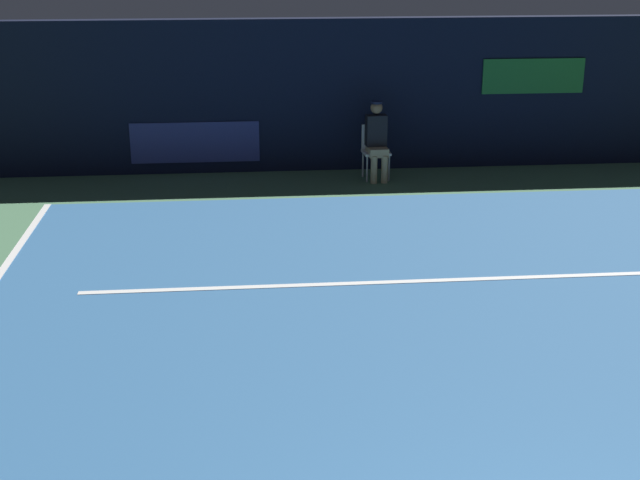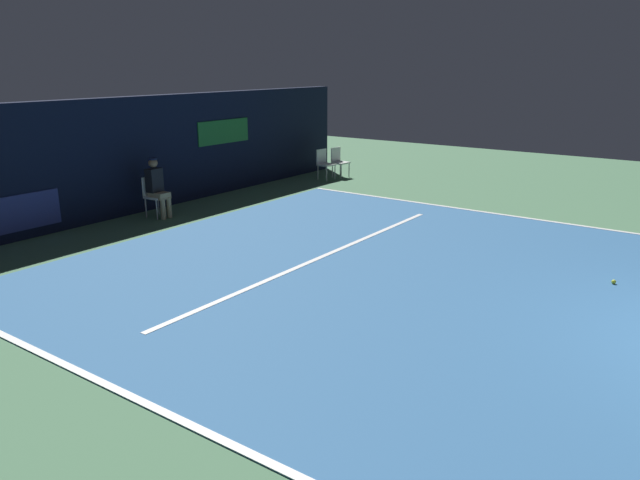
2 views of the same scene
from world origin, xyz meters
TOP-DOWN VIEW (x-y plane):
  - ground_plane at (0.00, 4.59)m, footprint 30.78×30.78m
  - court_surface at (0.00, 4.59)m, footprint 9.98×11.17m
  - line_sideline_left at (4.94, 4.59)m, footprint 0.10×11.17m
  - line_sideline_right at (-4.94, 4.59)m, footprint 0.10×11.17m
  - line_service at (0.00, 6.54)m, footprint 7.78×0.10m
  - back_wall at (-0.00, 12.04)m, footprint 15.68×0.33m
  - line_judge_on_chair at (0.30, 11.21)m, footprint 0.47×0.55m
  - courtside_chair_near at (6.21, 10.86)m, footprint 0.48×0.46m
  - courtside_chair_far at (6.76, 10.72)m, footprint 0.47×0.45m
  - tennis_ball at (1.55, 2.07)m, footprint 0.07×0.07m

SIDE VIEW (x-z plane):
  - ground_plane at x=0.00m, z-range 0.00..0.00m
  - court_surface at x=0.00m, z-range 0.00..0.01m
  - line_sideline_left at x=4.94m, z-range 0.01..0.02m
  - line_sideline_right at x=-4.94m, z-range 0.01..0.02m
  - line_service at x=0.00m, z-range 0.01..0.02m
  - tennis_ball at x=1.55m, z-range 0.01..0.08m
  - courtside_chair_near at x=6.21m, z-range 0.06..0.94m
  - courtside_chair_far at x=6.76m, z-range 0.06..0.94m
  - line_judge_on_chair at x=0.30m, z-range 0.03..1.35m
  - back_wall at x=0.00m, z-range 0.00..2.60m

